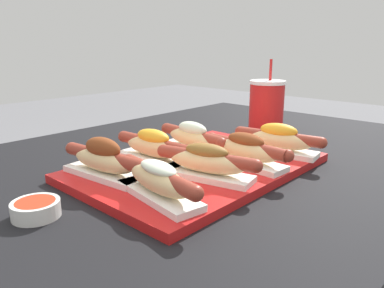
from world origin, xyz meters
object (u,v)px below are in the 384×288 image
at_px(hot_dog_1, 207,162).
at_px(sauce_bowl, 36,208).
at_px(hot_dog_4, 104,159).
at_px(serving_tray, 199,167).
at_px(hot_dog_5, 153,146).
at_px(hot_dog_0, 158,180).
at_px(drink_cup, 266,109).
at_px(hot_dog_6, 192,138).
at_px(hot_dog_3, 278,140).
at_px(hot_dog_2, 246,149).

height_order(hot_dog_1, sauce_bowl, hot_dog_1).
distance_m(hot_dog_1, hot_dog_4, 0.20).
distance_m(serving_tray, hot_dog_5, 0.11).
relative_size(hot_dog_0, drink_cup, 0.98).
height_order(serving_tray, hot_dog_6, hot_dog_6).
bearing_deg(hot_dog_4, hot_dog_3, -24.55).
height_order(hot_dog_0, hot_dog_3, hot_dog_3).
height_order(hot_dog_2, hot_dog_6, hot_dog_6).
relative_size(hot_dog_4, sauce_bowl, 2.91).
bearing_deg(serving_tray, hot_dog_1, -129.18).
distance_m(hot_dog_1, hot_dog_3, 0.24).
height_order(hot_dog_1, hot_dog_6, hot_dog_6).
height_order(hot_dog_4, hot_dog_6, hot_dog_4).
bearing_deg(hot_dog_1, hot_dog_6, 51.41).
relative_size(sauce_bowl, drink_cup, 0.34).
relative_size(serving_tray, hot_dog_4, 2.35).
distance_m(hot_dog_0, drink_cup, 0.57).
bearing_deg(sauce_bowl, hot_dog_2, -17.12).
bearing_deg(hot_dog_3, hot_dog_2, 176.21).
relative_size(hot_dog_2, hot_dog_5, 1.00).
xyz_separation_m(hot_dog_4, hot_dog_6, (0.25, -0.01, -0.00)).
height_order(hot_dog_3, hot_dog_4, hot_dog_4).
distance_m(hot_dog_5, drink_cup, 0.42).
bearing_deg(hot_dog_0, drink_cup, 13.46).
bearing_deg(hot_dog_2, hot_dog_1, 176.08).
relative_size(hot_dog_5, sauce_bowl, 2.92).
relative_size(serving_tray, drink_cup, 2.31).
height_order(hot_dog_0, hot_dog_2, hot_dog_2).
relative_size(hot_dog_1, drink_cup, 0.97).
height_order(hot_dog_0, hot_dog_5, hot_dog_5).
bearing_deg(hot_dog_5, hot_dog_1, -90.75).
bearing_deg(hot_dog_1, hot_dog_3, -3.86).
relative_size(serving_tray, hot_dog_1, 2.39).
distance_m(serving_tray, hot_dog_0, 0.21).
xyz_separation_m(serving_tray, hot_dog_3, (0.18, -0.09, 0.04)).
height_order(hot_dog_5, drink_cup, drink_cup).
bearing_deg(sauce_bowl, hot_dog_4, 12.83).
bearing_deg(hot_dog_5, hot_dog_6, -5.33).
relative_size(hot_dog_3, hot_dog_5, 0.99).
xyz_separation_m(hot_dog_6, sauce_bowl, (-0.40, -0.03, -0.04)).
xyz_separation_m(hot_dog_1, sauce_bowl, (-0.29, 0.12, -0.04)).
distance_m(hot_dog_2, hot_dog_6, 0.15).
bearing_deg(hot_dog_5, hot_dog_4, -178.83).
distance_m(hot_dog_1, hot_dog_5, 0.16).
distance_m(hot_dog_0, hot_dog_3, 0.37).
bearing_deg(sauce_bowl, hot_dog_5, 7.59).
bearing_deg(hot_dog_1, hot_dog_0, -178.65).
distance_m(hot_dog_1, sauce_bowl, 0.31).
bearing_deg(sauce_bowl, hot_dog_1, -22.30).
bearing_deg(serving_tray, drink_cup, 8.75).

